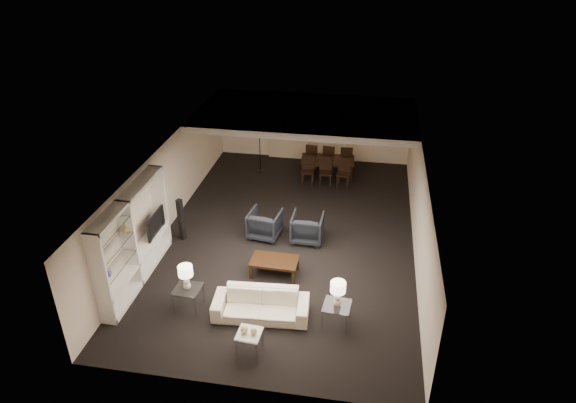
{
  "coord_description": "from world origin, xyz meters",
  "views": [
    {
      "loc": [
        2.07,
        -12.17,
        7.87
      ],
      "look_at": [
        0.0,
        0.0,
        1.1
      ],
      "focal_mm": 32.0,
      "sensor_mm": 36.0,
      "label": 1
    }
  ],
  "objects_px": {
    "table_lamp_left": "(186,278)",
    "pendant_light": "(315,129)",
    "armchair_right": "(307,228)",
    "marble_table": "(250,342)",
    "floor_speaker": "(181,219)",
    "table_lamp_right": "(338,294)",
    "chair_fl": "(313,156)",
    "sofa": "(261,305)",
    "armchair_left": "(265,224)",
    "chair_nr": "(343,174)",
    "vase_amber": "(125,229)",
    "floor_lamp": "(260,147)",
    "coffee_table": "(275,267)",
    "chair_nm": "(326,172)",
    "television": "(152,223)",
    "dining_table": "(327,168)",
    "chair_fm": "(329,157)",
    "side_table_left": "(189,298)",
    "chair_fr": "(346,158)",
    "chair_nl": "(308,171)",
    "vase_blue": "(108,273)",
    "side_table_right": "(336,315)"
  },
  "relations": [
    {
      "from": "armchair_left",
      "to": "dining_table",
      "type": "relative_size",
      "value": 0.48
    },
    {
      "from": "table_lamp_left",
      "to": "chair_fr",
      "type": "bearing_deg",
      "value": 69.41
    },
    {
      "from": "armchair_left",
      "to": "vase_amber",
      "type": "height_order",
      "value": "vase_amber"
    },
    {
      "from": "chair_fr",
      "to": "pendant_light",
      "type": "bearing_deg",
      "value": 44.1
    },
    {
      "from": "table_lamp_left",
      "to": "chair_nl",
      "type": "distance_m",
      "value": 7.04
    },
    {
      "from": "sofa",
      "to": "table_lamp_right",
      "type": "height_order",
      "value": "table_lamp_right"
    },
    {
      "from": "table_lamp_left",
      "to": "television",
      "type": "relative_size",
      "value": 0.6
    },
    {
      "from": "television",
      "to": "dining_table",
      "type": "xyz_separation_m",
      "value": [
        3.99,
        5.62,
        -0.72
      ]
    },
    {
      "from": "pendant_light",
      "to": "floor_lamp",
      "type": "distance_m",
      "value": 2.29
    },
    {
      "from": "side_table_left",
      "to": "floor_speaker",
      "type": "distance_m",
      "value": 3.03
    },
    {
      "from": "coffee_table",
      "to": "vase_blue",
      "type": "distance_m",
      "value": 4.0
    },
    {
      "from": "coffee_table",
      "to": "floor_lamp",
      "type": "xyz_separation_m",
      "value": [
        -1.66,
        5.89,
        0.73
      ]
    },
    {
      "from": "table_lamp_right",
      "to": "dining_table",
      "type": "height_order",
      "value": "table_lamp_right"
    },
    {
      "from": "vase_amber",
      "to": "floor_lamp",
      "type": "distance_m",
      "value": 7.17
    },
    {
      "from": "sofa",
      "to": "chair_fm",
      "type": "distance_m",
      "value": 8.12
    },
    {
      "from": "chair_fm",
      "to": "side_table_left",
      "type": "bearing_deg",
      "value": 77.19
    },
    {
      "from": "table_lamp_left",
      "to": "pendant_light",
      "type": "bearing_deg",
      "value": 73.68
    },
    {
      "from": "television",
      "to": "dining_table",
      "type": "bearing_deg",
      "value": -35.37
    },
    {
      "from": "table_lamp_right",
      "to": "chair_nm",
      "type": "distance_m",
      "value": 6.86
    },
    {
      "from": "table_lamp_left",
      "to": "floor_lamp",
      "type": "xyz_separation_m",
      "value": [
        0.04,
        7.49,
        0.08
      ]
    },
    {
      "from": "chair_nr",
      "to": "chair_fl",
      "type": "bearing_deg",
      "value": 137.62
    },
    {
      "from": "marble_table",
      "to": "floor_speaker",
      "type": "relative_size",
      "value": 0.39
    },
    {
      "from": "vase_amber",
      "to": "side_table_right",
      "type": "bearing_deg",
      "value": -6.17
    },
    {
      "from": "table_lamp_left",
      "to": "table_lamp_right",
      "type": "relative_size",
      "value": 1.0
    },
    {
      "from": "armchair_right",
      "to": "floor_lamp",
      "type": "relative_size",
      "value": 0.47
    },
    {
      "from": "table_lamp_left",
      "to": "chair_nl",
      "type": "bearing_deg",
      "value": 74.84
    },
    {
      "from": "pendant_light",
      "to": "armchair_right",
      "type": "xyz_separation_m",
      "value": [
        0.27,
        -3.64,
        -1.52
      ]
    },
    {
      "from": "vase_amber",
      "to": "chair_nm",
      "type": "distance_m",
      "value": 7.52
    },
    {
      "from": "armchair_left",
      "to": "table_lamp_right",
      "type": "xyz_separation_m",
      "value": [
        2.3,
        -3.3,
        0.45
      ]
    },
    {
      "from": "coffee_table",
      "to": "armchair_right",
      "type": "distance_m",
      "value": 1.81
    },
    {
      "from": "armchair_left",
      "to": "table_lamp_right",
      "type": "relative_size",
      "value": 1.44
    },
    {
      "from": "table_lamp_right",
      "to": "chair_fl",
      "type": "xyz_separation_m",
      "value": [
        -1.56,
        8.09,
        -0.38
      ]
    },
    {
      "from": "dining_table",
      "to": "chair_nr",
      "type": "bearing_deg",
      "value": -50.55
    },
    {
      "from": "vase_blue",
      "to": "chair_nr",
      "type": "bearing_deg",
      "value": 57.64
    },
    {
      "from": "armchair_right",
      "to": "armchair_left",
      "type": "bearing_deg",
      "value": 0.82
    },
    {
      "from": "floor_speaker",
      "to": "table_lamp_left",
      "type": "bearing_deg",
      "value": -48.18
    },
    {
      "from": "pendant_light",
      "to": "chair_nm",
      "type": "height_order",
      "value": "pendant_light"
    },
    {
      "from": "sofa",
      "to": "armchair_right",
      "type": "height_order",
      "value": "armchair_right"
    },
    {
      "from": "table_lamp_left",
      "to": "armchair_right",
      "type": "bearing_deg",
      "value": 55.12
    },
    {
      "from": "coffee_table",
      "to": "dining_table",
      "type": "relative_size",
      "value": 0.64
    },
    {
      "from": "pendant_light",
      "to": "vase_blue",
      "type": "xyz_separation_m",
      "value": [
        -3.61,
        -7.44,
        -0.77
      ]
    },
    {
      "from": "armchair_left",
      "to": "side_table_left",
      "type": "distance_m",
      "value": 3.48
    },
    {
      "from": "sofa",
      "to": "floor_speaker",
      "type": "xyz_separation_m",
      "value": [
        -2.86,
        2.78,
        0.31
      ]
    },
    {
      "from": "floor_speaker",
      "to": "chair_nm",
      "type": "height_order",
      "value": "floor_speaker"
    },
    {
      "from": "armchair_right",
      "to": "chair_nl",
      "type": "bearing_deg",
      "value": -81.63
    },
    {
      "from": "television",
      "to": "table_lamp_left",
      "type": "bearing_deg",
      "value": -139.63
    },
    {
      "from": "television",
      "to": "vase_blue",
      "type": "distance_m",
      "value": 2.32
    },
    {
      "from": "floor_lamp",
      "to": "chair_fm",
      "type": "bearing_deg",
      "value": 13.95
    },
    {
      "from": "vase_amber",
      "to": "sofa",
      "type": "bearing_deg",
      "value": -9.33
    },
    {
      "from": "pendant_light",
      "to": "dining_table",
      "type": "bearing_deg",
      "value": 50.66
    }
  ]
}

